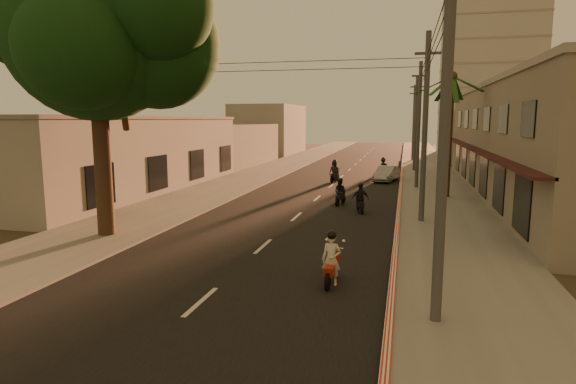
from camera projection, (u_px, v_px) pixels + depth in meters
name	position (u px, v px, depth m)	size (l,w,h in m)	color
ground	(247.00, 261.00, 17.09)	(160.00, 160.00, 0.00)	#383023
road	(331.00, 186.00, 36.30)	(10.00, 140.00, 0.02)	black
sidewalk_right	(435.00, 189.00, 34.54)	(5.00, 140.00, 0.12)	slate
sidewalk_left	(237.00, 182.00, 38.05)	(5.00, 140.00, 0.12)	slate
curb_stripe	(400.00, 198.00, 30.29)	(0.20, 60.00, 0.20)	red
shophouse_row	(545.00, 141.00, 30.57)	(8.80, 34.20, 7.30)	gray
left_building	(120.00, 154.00, 33.42)	(8.20, 24.20, 5.20)	gray
distant_tower	(490.00, 52.00, 65.04)	(12.10, 12.10, 28.00)	#B7B5B2
broadleaf_tree	(106.00, 32.00, 19.43)	(9.60, 8.70, 12.10)	black
palm_tree	(452.00, 84.00, 29.52)	(5.00, 5.00, 8.20)	black
utility_poles	(420.00, 97.00, 33.87)	(1.20, 48.26, 9.00)	#38383A
filler_right	(481.00, 136.00, 56.59)	(8.00, 14.00, 6.00)	gray
filler_left_near	(224.00, 145.00, 52.70)	(8.00, 14.00, 4.40)	gray
filler_left_far	(269.00, 130.00, 69.80)	(8.00, 14.00, 7.00)	gray
scooter_red	(332.00, 261.00, 14.55)	(0.66, 1.73, 1.70)	black
scooter_mid_a	(340.00, 193.00, 28.10)	(0.96, 1.65, 1.63)	black
scooter_mid_b	(360.00, 199.00, 25.77)	(1.11, 1.64, 1.64)	black
scooter_far_a	(334.00, 172.00, 38.37)	(1.05, 1.84, 1.83)	black
scooter_far_b	(383.00, 166.00, 44.02)	(1.37, 1.49, 1.57)	black
parked_car	(386.00, 174.00, 38.75)	(2.08, 3.99, 1.25)	#94979B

